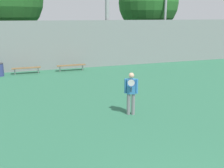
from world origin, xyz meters
TOP-DOWN VIEW (x-y plane):
  - tennis_player at (0.77, 6.20)m, footprint 0.51×0.49m
  - bench_courtside_near at (-3.02, 15.50)m, footprint 1.90×0.40m
  - bench_courtside_far at (0.05, 15.50)m, footprint 2.05×0.40m
  - back_fence at (0.00, 16.40)m, footprint 35.46×0.06m
  - tree_green_broad at (8.16, 19.90)m, footprint 5.49×5.49m

SIDE VIEW (x-z plane):
  - bench_courtside_near at x=-3.02m, z-range 0.18..0.60m
  - bench_courtside_far at x=0.05m, z-range 0.18..0.61m
  - tennis_player at x=0.77m, z-range 0.11..1.83m
  - back_fence at x=0.00m, z-range 0.00..3.52m
  - tree_green_broad at x=8.16m, z-range 1.12..8.88m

